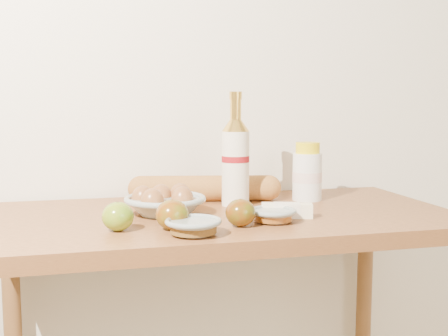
% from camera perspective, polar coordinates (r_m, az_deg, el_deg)
% --- Properties ---
extents(back_wall, '(3.50, 0.02, 2.60)m').
position_cam_1_polar(back_wall, '(1.75, -2.92, 10.57)').
color(back_wall, '#EEE4CF').
rests_on(back_wall, ground).
extents(table, '(1.20, 0.60, 0.90)m').
position_cam_1_polar(table, '(1.48, -0.29, -9.27)').
color(table, '#935B2F').
rests_on(table, ground).
extents(bourbon_bottle, '(0.09, 0.09, 0.31)m').
position_cam_1_polar(bourbon_bottle, '(1.54, 1.18, 0.86)').
color(bourbon_bottle, '#F3E7CE').
rests_on(bourbon_bottle, table).
extents(cream_bottle, '(0.11, 0.11, 0.17)m').
position_cam_1_polar(cream_bottle, '(1.64, 8.45, -0.55)').
color(cream_bottle, white).
rests_on(cream_bottle, table).
extents(egg_bowl, '(0.24, 0.24, 0.07)m').
position_cam_1_polar(egg_bowl, '(1.43, -6.04, -3.53)').
color(egg_bowl, '#8F9C97').
rests_on(egg_bowl, table).
extents(baguette, '(0.45, 0.16, 0.07)m').
position_cam_1_polar(baguette, '(1.61, -1.95, -2.07)').
color(baguette, '#BB7D39').
rests_on(baguette, table).
extents(apple_yellowgreen, '(0.08, 0.08, 0.07)m').
position_cam_1_polar(apple_yellowgreen, '(1.27, -10.73, -4.86)').
color(apple_yellowgreen, olive).
rests_on(apple_yellowgreen, table).
extents(apple_redgreen_front, '(0.09, 0.09, 0.07)m').
position_cam_1_polar(apple_redgreen_front, '(1.26, -5.28, -4.74)').
color(apple_redgreen_front, maroon).
rests_on(apple_redgreen_front, table).
extents(apple_redgreen_right, '(0.08, 0.08, 0.06)m').
position_cam_1_polar(apple_redgreen_right, '(1.29, 1.69, -4.56)').
color(apple_redgreen_right, maroon).
rests_on(apple_redgreen_right, table).
extents(sugar_bowl, '(0.12, 0.12, 0.04)m').
position_cam_1_polar(sugar_bowl, '(1.21, -3.13, -5.95)').
color(sugar_bowl, gray).
rests_on(sugar_bowl, table).
extents(syrup_bowl, '(0.15, 0.15, 0.03)m').
position_cam_1_polar(syrup_bowl, '(1.34, 5.00, -4.79)').
color(syrup_bowl, gray).
rests_on(syrup_bowl, table).
extents(butter_stick, '(0.13, 0.07, 0.04)m').
position_cam_1_polar(butter_stick, '(1.40, 6.41, -4.31)').
color(butter_stick, '#F9EDC1').
rests_on(butter_stick, table).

